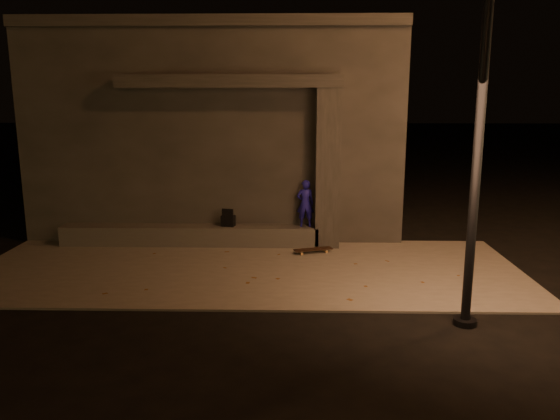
{
  "coord_description": "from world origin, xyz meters",
  "views": [
    {
      "loc": [
        0.91,
        -8.58,
        3.5
      ],
      "look_at": [
        0.66,
        2.0,
        1.25
      ],
      "focal_mm": 35.0,
      "sensor_mm": 36.0,
      "label": 1
    }
  ],
  "objects_px": {
    "backpack": "(228,220)",
    "street_lamp_0": "(487,25)",
    "column": "(328,169)",
    "skateboarder": "(305,203)",
    "skateboard": "(313,250)"
  },
  "relations": [
    {
      "from": "skateboarder",
      "to": "skateboard",
      "type": "height_order",
      "value": "skateboarder"
    },
    {
      "from": "backpack",
      "to": "skateboarder",
      "type": "bearing_deg",
      "value": 13.06
    },
    {
      "from": "backpack",
      "to": "street_lamp_0",
      "type": "distance_m",
      "value": 7.14
    },
    {
      "from": "column",
      "to": "street_lamp_0",
      "type": "xyz_separation_m",
      "value": [
        1.89,
        -4.37,
        2.6
      ]
    },
    {
      "from": "skateboarder",
      "to": "skateboard",
      "type": "relative_size",
      "value": 1.22
    },
    {
      "from": "street_lamp_0",
      "to": "column",
      "type": "bearing_deg",
      "value": 113.38
    },
    {
      "from": "column",
      "to": "street_lamp_0",
      "type": "height_order",
      "value": "street_lamp_0"
    },
    {
      "from": "skateboarder",
      "to": "backpack",
      "type": "xyz_separation_m",
      "value": [
        -1.79,
        0.0,
        -0.4
      ]
    },
    {
      "from": "skateboard",
      "to": "street_lamp_0",
      "type": "bearing_deg",
      "value": -76.79
    },
    {
      "from": "skateboarder",
      "to": "backpack",
      "type": "distance_m",
      "value": 1.84
    },
    {
      "from": "column",
      "to": "street_lamp_0",
      "type": "relative_size",
      "value": 0.46
    },
    {
      "from": "column",
      "to": "street_lamp_0",
      "type": "distance_m",
      "value": 5.42
    },
    {
      "from": "column",
      "to": "backpack",
      "type": "xyz_separation_m",
      "value": [
        -2.29,
        0.0,
        -1.2
      ]
    },
    {
      "from": "backpack",
      "to": "street_lamp_0",
      "type": "bearing_deg",
      "value": -33.19
    },
    {
      "from": "column",
      "to": "street_lamp_0",
      "type": "bearing_deg",
      "value": -66.62
    }
  ]
}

